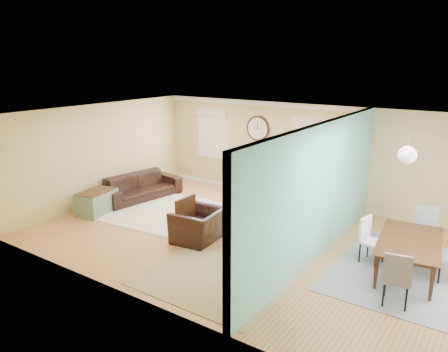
{
  "coord_description": "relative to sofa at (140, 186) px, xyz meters",
  "views": [
    {
      "loc": [
        4.46,
        -7.35,
        3.71
      ],
      "look_at": [
        -0.8,
        0.3,
        1.2
      ],
      "focal_mm": 35.0,
      "sensor_mm": 36.0,
      "label": 1
    }
  ],
  "objects": [
    {
      "name": "floor",
      "position": [
        3.88,
        -0.74,
        -0.33
      ],
      "size": [
        9.0,
        9.0,
        0.0
      ],
      "primitive_type": "plane",
      "color": "#AF6C39",
      "rests_on": "ground"
    },
    {
      "name": "wall_back",
      "position": [
        3.88,
        2.26,
        0.97
      ],
      "size": [
        9.0,
        0.02,
        2.6
      ],
      "primitive_type": "cube",
      "color": "#D2B776",
      "rests_on": "ground"
    },
    {
      "name": "wall_front",
      "position": [
        3.88,
        -3.74,
        0.97
      ],
      "size": [
        9.0,
        0.02,
        2.6
      ],
      "primitive_type": "cube",
      "color": "#D2B776",
      "rests_on": "ground"
    },
    {
      "name": "wall_left",
      "position": [
        -0.62,
        -0.74,
        0.97
      ],
      "size": [
        0.02,
        6.0,
        2.6
      ],
      "primitive_type": "cube",
      "color": "#D2B776",
      "rests_on": "ground"
    },
    {
      "name": "ceiling",
      "position": [
        3.88,
        -0.74,
        2.27
      ],
      "size": [
        9.0,
        6.0,
        0.02
      ],
      "primitive_type": "cube",
      "color": "white",
      "rests_on": "wall_back"
    },
    {
      "name": "partition",
      "position": [
        5.39,
        -0.46,
        1.02
      ],
      "size": [
        0.17,
        6.0,
        2.6
      ],
      "color": "#D2B776",
      "rests_on": "ground"
    },
    {
      "name": "fireplace",
      "position": [
        2.38,
        2.14,
        0.26
      ],
      "size": [
        1.7,
        0.3,
        1.17
      ],
      "color": "white",
      "rests_on": "ground"
    },
    {
      "name": "wall_clock",
      "position": [
        2.38,
        2.23,
        1.52
      ],
      "size": [
        0.7,
        0.07,
        0.7
      ],
      "color": "#452716",
      "rests_on": "wall_back"
    },
    {
      "name": "window_left",
      "position": [
        0.83,
        2.21,
        1.32
      ],
      "size": [
        1.05,
        0.13,
        1.42
      ],
      "color": "white",
      "rests_on": "wall_back"
    },
    {
      "name": "window_right",
      "position": [
        3.93,
        2.21,
        1.32
      ],
      "size": [
        1.05,
        0.13,
        1.42
      ],
      "color": "white",
      "rests_on": "wall_back"
    },
    {
      "name": "pendant",
      "position": [
        6.88,
        -0.74,
        1.87
      ],
      "size": [
        0.3,
        0.3,
        0.55
      ],
      "color": "gold",
      "rests_on": "ceiling"
    },
    {
      "name": "rug_cream",
      "position": [
        1.4,
        -0.44,
        -0.33
      ],
      "size": [
        3.23,
        2.86,
        0.02
      ],
      "primitive_type": "cube",
      "rotation": [
        0.0,
        0.0,
        0.08
      ],
      "color": "beige",
      "rests_on": "floor"
    },
    {
      "name": "rug_jute",
      "position": [
        4.34,
        -2.58,
        -0.33
      ],
      "size": [
        2.46,
        2.01,
        0.01
      ],
      "primitive_type": "cube",
      "rotation": [
        0.0,
        0.0,
        0.0
      ],
      "color": "tan",
      "rests_on": "floor"
    },
    {
      "name": "rug_grey",
      "position": [
        7.06,
        -0.43,
        -0.33
      ],
      "size": [
        2.47,
        3.08,
        0.01
      ],
      "primitive_type": "cube",
      "color": "gray",
      "rests_on": "floor"
    },
    {
      "name": "sofa",
      "position": [
        0.0,
        0.0,
        0.0
      ],
      "size": [
        1.22,
        2.4,
        0.67
      ],
      "primitive_type": "imported",
      "rotation": [
        0.0,
        0.0,
        1.42
      ],
      "color": "black",
      "rests_on": "floor"
    },
    {
      "name": "eames_chair",
      "position": [
        3.07,
        -1.36,
        0.0
      ],
      "size": [
        1.01,
        1.13,
        0.68
      ],
      "primitive_type": "imported",
      "rotation": [
        0.0,
        0.0,
        -1.47
      ],
      "color": "black",
      "rests_on": "floor"
    },
    {
      "name": "green_chair",
      "position": [
        4.02,
        1.29,
        -0.0
      ],
      "size": [
        0.74,
        0.76,
        0.66
      ],
      "primitive_type": "imported",
      "rotation": [
        0.0,
        0.0,
        3.1
      ],
      "color": "#00763C",
      "rests_on": "floor"
    },
    {
      "name": "trunk",
      "position": [
        -0.04,
        -1.45,
        -0.05
      ],
      "size": [
        0.78,
        1.08,
        0.57
      ],
      "color": "slate",
      "rests_on": "floor"
    },
    {
      "name": "credenza",
      "position": [
        5.03,
        0.5,
        0.07
      ],
      "size": [
        0.54,
        1.59,
        0.8
      ],
      "color": "#A66B3E",
      "rests_on": "floor"
    },
    {
      "name": "tv",
      "position": [
        5.02,
        0.5,
        0.75
      ],
      "size": [
        0.23,
        1.01,
        0.58
      ],
      "primitive_type": "imported",
      "rotation": [
        0.0,
        0.0,
        1.47
      ],
      "color": "black",
      "rests_on": "credenza"
    },
    {
      "name": "garden_stool",
      "position": [
        5.04,
        -0.46,
        -0.08
      ],
      "size": [
        0.35,
        0.35,
        0.52
      ],
      "primitive_type": "cylinder",
      "color": "white",
      "rests_on": "floor"
    },
    {
      "name": "potted_plant",
      "position": [
        5.04,
        -0.46,
        0.41
      ],
      "size": [
        0.54,
        0.54,
        0.46
      ],
      "primitive_type": "imported",
      "rotation": [
        0.0,
        0.0,
        3.92
      ],
      "color": "#337F33",
      "rests_on": "garden_stool"
    },
    {
      "name": "dining_table",
      "position": [
        7.06,
        -0.43,
        -0.01
      ],
      "size": [
        1.24,
        1.94,
        0.64
      ],
      "primitive_type": "imported",
      "rotation": [
        0.0,
        0.0,
        1.7
      ],
      "color": "#452716",
      "rests_on": "floor"
    },
    {
      "name": "dining_chair_n",
      "position": [
        7.09,
        0.63,
        0.21
      ],
      "size": [
        0.48,
        0.48,
        0.93
      ],
      "color": "gray",
      "rests_on": "floor"
    },
    {
      "name": "dining_chair_s",
      "position": [
        7.1,
        -1.6,
        0.2
      ],
      "size": [
        0.47,
        0.47,
        0.91
      ],
      "color": "gray",
      "rests_on": "floor"
    },
    {
      "name": "dining_chair_w",
      "position": [
        6.37,
        -0.37,
        0.17
      ],
      "size": [
        0.45,
        0.45,
        0.87
      ],
      "color": "white",
      "rests_on": "floor"
    }
  ]
}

